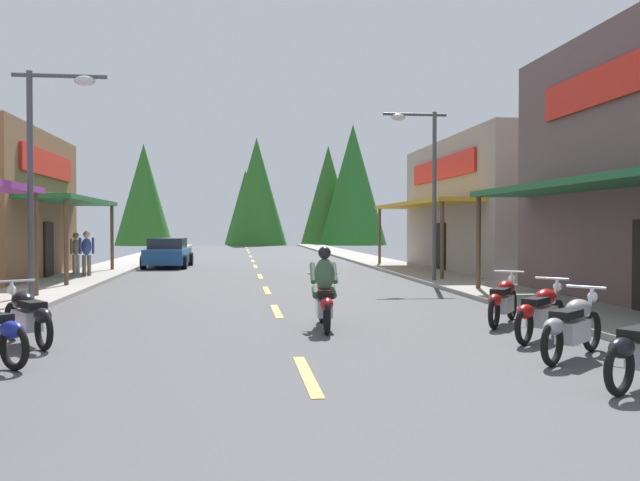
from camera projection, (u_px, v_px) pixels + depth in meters
The scene contains 16 objects.
ground at pixel (258, 274), 27.90m from camera, with size 10.70×83.58×0.10m, color #4C4C4F.
sidewalk_left at pixel (96, 273), 27.08m from camera, with size 2.43×83.58×0.12m, color #9E9991.
sidewalk_right at pixel (411, 270), 28.71m from camera, with size 2.43×83.58×0.12m, color gray.
centerline_dashes at pixel (256, 267), 32.13m from camera, with size 0.16×61.02×0.01m.
storefront_right_far at pixel (510, 206), 28.73m from camera, with size 7.93×11.77×5.63m.
streetlamp_left at pixel (46, 152), 15.81m from camera, with size 2.18×0.30×5.62m.
streetlamp_right at pixel (424, 171), 22.52m from camera, with size 2.18×0.30×5.82m.
motorcycle_parked_right_1 at pixel (572, 326), 9.77m from camera, with size 1.68×1.48×1.04m.
motorcycle_parked_right_2 at pixel (541, 311), 11.43m from camera, with size 1.61×1.55×1.04m.
motorcycle_parked_right_3 at pixel (503, 300), 13.21m from camera, with size 1.32×1.80×1.04m.
motorcycle_parked_left_3 at pixel (28, 315), 10.93m from camera, with size 1.31×1.81×1.04m.
rider_cruising_lead at pixel (324, 295), 12.62m from camera, with size 0.60×2.14×1.57m.
pedestrian_by_shop at pixel (76, 251), 25.64m from camera, with size 0.41×0.50×1.71m.
pedestrian_waiting at pixel (87, 251), 24.66m from camera, with size 0.51×0.40×1.77m.
parked_car_curbside at pixel (168, 253), 31.74m from camera, with size 2.16×4.35×1.40m.
treeline_backdrop at pixel (282, 192), 71.31m from camera, with size 28.50×10.01×12.88m.
Camera 1 is at (-0.91, -1.18, 1.94)m, focal length 37.46 mm.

